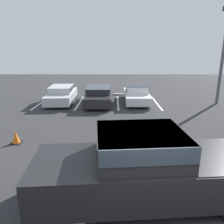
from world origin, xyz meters
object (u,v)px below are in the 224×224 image
parked_sedan_a (62,94)px  traffic_cone (16,138)px  pickup_truck (151,167)px  parked_sedan_b (99,95)px  light_post (224,49)px  parked_sedan_c (137,93)px  wheel_stop_curb (125,94)px

parked_sedan_a → traffic_cone: size_ratio=8.45×
pickup_truck → traffic_cone: (-5.01, 3.45, -0.69)m
pickup_truck → parked_sedan_b: pickup_truck is taller
parked_sedan_a → traffic_cone: parked_sedan_a is taller
pickup_truck → parked_sedan_a: 11.69m
parked_sedan_b → light_post: size_ratio=0.70×
parked_sedan_c → wheel_stop_curb: parked_sedan_c is taller
pickup_truck → parked_sedan_a: bearing=109.2°
parked_sedan_a → wheel_stop_curb: parked_sedan_a is taller
pickup_truck → parked_sedan_c: (0.71, 10.83, -0.28)m
parked_sedan_c → light_post: bearing=86.2°
pickup_truck → wheel_stop_curb: 13.34m
parked_sedan_a → parked_sedan_c: size_ratio=1.01×
pickup_truck → traffic_cone: size_ratio=11.76×
traffic_cone → parked_sedan_a: bearing=88.0°
parked_sedan_c → wheel_stop_curb: (-0.71, 2.48, -0.58)m
parked_sedan_b → parked_sedan_c: parked_sedan_c is taller
pickup_truck → light_post: size_ratio=0.94×
light_post → wheel_stop_curb: bearing=155.8°
wheel_stop_curb → parked_sedan_a: bearing=-151.0°
pickup_truck → parked_sedan_b: (-2.05, 10.40, -0.29)m
parked_sedan_b → wheel_stop_curb: bearing=144.0°
parked_sedan_c → wheel_stop_curb: bearing=-163.8°
parked_sedan_b → parked_sedan_c: size_ratio=1.05×
parked_sedan_b → light_post: 9.05m
parked_sedan_b → traffic_cone: (-2.96, -6.95, -0.40)m
traffic_cone → wheel_stop_curb: size_ratio=0.26×
light_post → wheel_stop_curb: (-6.43, 2.89, -3.72)m
parked_sedan_a → wheel_stop_curb: bearing=116.4°
parked_sedan_c → traffic_cone: size_ratio=8.33×
pickup_truck → parked_sedan_b: bearing=96.3°
parked_sedan_a → light_post: light_post is taller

